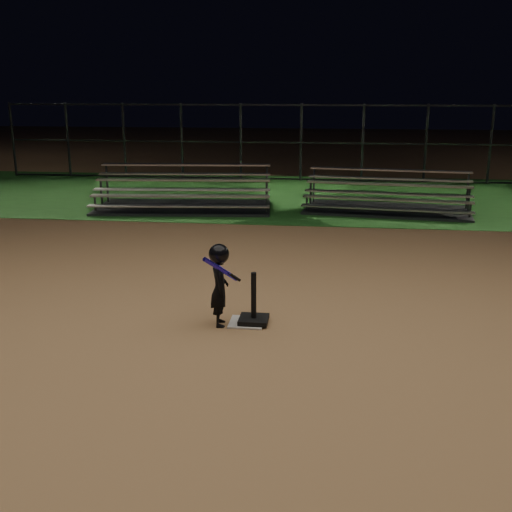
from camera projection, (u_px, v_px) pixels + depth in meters
The scene contains 8 objects.
ground at pixel (247, 323), 8.17m from camera, with size 80.00×80.00×0.00m, color #A97A4C.
grass_strip at pixel (295, 196), 17.74m from camera, with size 60.00×8.00×0.01m, color #1B4C18.
home_plate at pixel (247, 322), 8.16m from camera, with size 0.45×0.45×0.02m, color beige.
batting_tee at pixel (254, 313), 8.12m from camera, with size 0.38×0.38×0.68m.
child_batter at pixel (219, 283), 7.96m from camera, with size 0.43×0.58×1.09m.
bleacher_left at pixel (184, 201), 15.74m from camera, with size 4.58×2.55×1.08m.
bleacher_right at pixel (387, 204), 15.43m from camera, with size 4.24×2.44×0.99m.
backstop_fence at pixel (301, 143), 20.28m from camera, with size 20.08×0.08×2.50m.
Camera 1 is at (1.06, -7.57, 3.01)m, focal length 43.43 mm.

